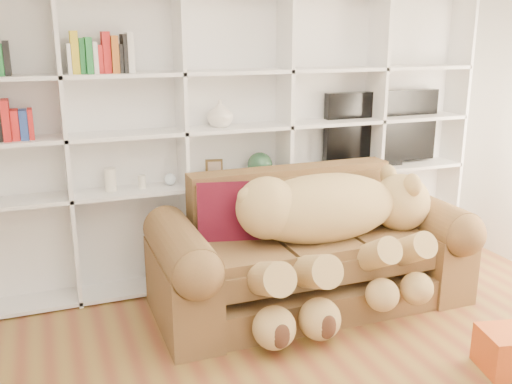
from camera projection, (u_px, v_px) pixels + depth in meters
name	position (u px, v px, depth m)	size (l,w,h in m)	color
wall_back	(227.00, 119.00, 4.81)	(5.00, 0.02, 2.70)	silver
bookshelf	(204.00, 128.00, 4.62)	(4.43, 0.35, 2.40)	white
sofa	(309.00, 256.00, 4.43)	(2.39, 1.03, 1.01)	brown
teddy_bear	(331.00, 224.00, 4.18)	(1.75, 0.97, 1.01)	tan
throw_pillow	(228.00, 213.00, 4.27)	(0.47, 0.15, 0.47)	#500D1C
gift_box	(508.00, 350.00, 3.57)	(0.33, 0.30, 0.26)	#CC511B
tv	(381.00, 129.00, 5.21)	(1.15, 0.18, 0.68)	black
picture_frame	(214.00, 170.00, 4.68)	(0.14, 0.03, 0.18)	#523A1C
green_vase	(260.00, 165.00, 4.82)	(0.21, 0.21, 0.21)	#295033
figurine_tall	(110.00, 180.00, 4.40)	(0.09, 0.09, 0.18)	silver
figurine_short	(142.00, 182.00, 4.49)	(0.06, 0.06, 0.10)	silver
snow_globe	(170.00, 179.00, 4.57)	(0.10, 0.10, 0.10)	white
shelf_vase	(220.00, 113.00, 4.57)	(0.21, 0.21, 0.22)	silver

